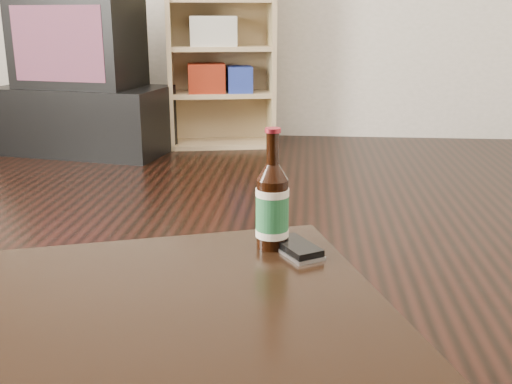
# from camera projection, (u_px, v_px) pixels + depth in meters

# --- Properties ---
(tv_stand) EXTENTS (1.07, 0.67, 0.40)m
(tv_stand) POSITION_uv_depth(u_px,v_px,m) (85.00, 120.00, 3.64)
(tv_stand) COLOR black
(tv_stand) RESTS_ON floor
(tv) EXTENTS (0.75, 0.55, 0.52)m
(tv) POSITION_uv_depth(u_px,v_px,m) (78.00, 42.00, 3.51)
(tv) COLOR black
(tv) RESTS_ON tv_stand
(bookshelf) EXTENTS (0.71, 0.43, 1.23)m
(bookshelf) POSITION_uv_depth(u_px,v_px,m) (219.00, 44.00, 3.72)
(bookshelf) COLOR tan
(bookshelf) RESTS_ON floor
(coffee_table) EXTENTS (1.17, 0.90, 0.39)m
(coffee_table) POSITION_uv_depth(u_px,v_px,m) (37.00, 355.00, 0.86)
(coffee_table) COLOR black
(coffee_table) RESTS_ON floor
(beer_bottle) EXTENTS (0.07, 0.07, 0.22)m
(beer_bottle) POSITION_uv_depth(u_px,v_px,m) (272.00, 207.00, 1.10)
(beer_bottle) COLOR black
(beer_bottle) RESTS_ON coffee_table
(phone) EXTENTS (0.11, 0.12, 0.02)m
(phone) POSITION_uv_depth(u_px,v_px,m) (297.00, 248.00, 1.09)
(phone) COLOR #A9A8AB
(phone) RESTS_ON coffee_table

